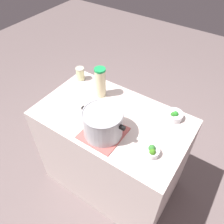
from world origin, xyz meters
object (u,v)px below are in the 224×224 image
Objects in this scene: cooking_pot at (103,123)px; lemonade_pitcher at (100,82)px; broccoli_bowl_center at (174,115)px; mason_jar at (80,74)px; broccoli_bowl_front at (152,151)px.

lemonade_pitcher reaches higher than cooking_pot.
lemonade_pitcher reaches higher than broccoli_bowl_center.
mason_jar is at bearing -14.75° from lemonade_pitcher.
broccoli_bowl_center is at bearing -130.05° from cooking_pot.
mason_jar reaches higher than broccoli_bowl_front.
mason_jar is 0.91m from broccoli_bowl_center.
cooking_pot is at bearing 5.34° from broccoli_bowl_front.
broccoli_bowl_front is at bearing -174.66° from cooking_pot.
lemonade_pitcher is 2.18× the size of mason_jar.
lemonade_pitcher is (0.27, -0.34, 0.02)m from cooking_pot.
lemonade_pitcher is at bearing 7.91° from broccoli_bowl_center.
cooking_pot is 2.63× the size of broccoli_bowl_center.
mason_jar is at bearing -36.71° from cooking_pot.
broccoli_bowl_center is at bearing -88.46° from broccoli_bowl_front.
broccoli_bowl_front is at bearing 154.49° from lemonade_pitcher.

